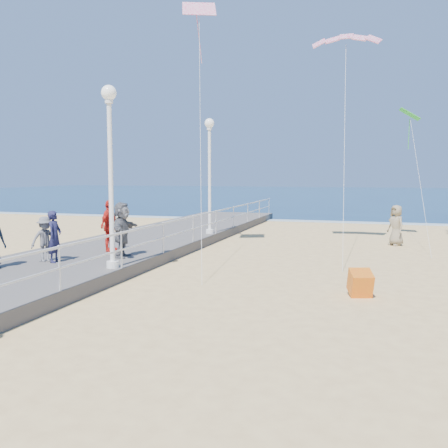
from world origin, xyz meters
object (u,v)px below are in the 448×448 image
(spectator_3, at_px, (109,226))
(spectator_5, at_px, (122,230))
(spectator_0, at_px, (55,237))
(box_kite, at_px, (360,285))
(lamp_post_mid, at_px, (110,157))
(beach_walker_c, at_px, (396,225))
(lamp_post_far, at_px, (210,164))
(spectator_2, at_px, (45,239))

(spectator_3, bearing_deg, spectator_5, -135.14)
(spectator_0, xyz_separation_m, box_kite, (9.32, -0.15, -0.92))
(lamp_post_mid, distance_m, beach_walker_c, 13.56)
(spectator_0, bearing_deg, lamp_post_far, -23.73)
(spectator_5, relative_size, beach_walker_c, 1.03)
(lamp_post_far, xyz_separation_m, box_kite, (7.11, -8.84, -3.36))
(lamp_post_mid, height_order, box_kite, lamp_post_mid)
(lamp_post_mid, xyz_separation_m, beach_walker_c, (8.31, 10.35, -2.76))
(lamp_post_mid, relative_size, spectator_2, 3.71)
(lamp_post_mid, xyz_separation_m, box_kite, (7.11, 0.16, -3.36))
(lamp_post_far, xyz_separation_m, spectator_2, (-2.58, -8.66, -2.54))
(beach_walker_c, bearing_deg, spectator_0, -84.28)
(spectator_0, xyz_separation_m, beach_walker_c, (10.52, 10.04, -0.31))
(beach_walker_c, xyz_separation_m, box_kite, (-1.20, -10.19, -0.60))
(lamp_post_far, relative_size, box_kite, 8.87)
(spectator_5, height_order, beach_walker_c, spectator_5)
(lamp_post_mid, xyz_separation_m, spectator_0, (-2.22, 0.32, -2.45))
(spectator_2, bearing_deg, spectator_5, -20.56)
(spectator_2, height_order, spectator_3, spectator_3)
(lamp_post_mid, xyz_separation_m, spectator_5, (-0.64, 1.80, -2.33))
(lamp_post_mid, height_order, beach_walker_c, lamp_post_mid)
(lamp_post_mid, distance_m, spectator_3, 4.02)
(lamp_post_mid, bearing_deg, spectator_2, 172.59)
(lamp_post_far, height_order, spectator_2, lamp_post_far)
(lamp_post_far, distance_m, box_kite, 11.83)
(lamp_post_far, distance_m, beach_walker_c, 8.86)
(lamp_post_mid, bearing_deg, lamp_post_far, 90.00)
(spectator_2, relative_size, beach_walker_c, 0.79)
(lamp_post_mid, distance_m, box_kite, 7.87)
(beach_walker_c, bearing_deg, lamp_post_mid, -76.67)
(lamp_post_mid, height_order, spectator_0, lamp_post_mid)
(spectator_5, height_order, box_kite, spectator_5)
(spectator_2, bearing_deg, box_kite, -58.64)
(spectator_0, distance_m, beach_walker_c, 14.55)
(lamp_post_far, bearing_deg, spectator_0, -104.31)
(spectator_0, xyz_separation_m, spectator_5, (1.57, 1.48, 0.11))
(spectator_0, bearing_deg, beach_walker_c, -55.77)
(spectator_3, bearing_deg, lamp_post_far, -16.96)
(lamp_post_mid, relative_size, beach_walker_c, 2.95)
(spectator_3, distance_m, spectator_5, 1.46)
(spectator_3, distance_m, box_kite, 9.25)
(lamp_post_mid, bearing_deg, spectator_0, 171.90)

